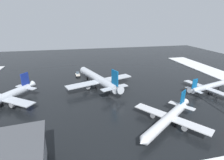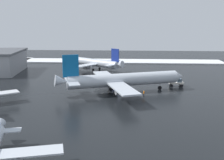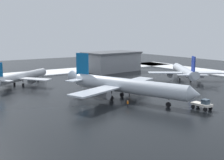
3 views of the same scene
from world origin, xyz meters
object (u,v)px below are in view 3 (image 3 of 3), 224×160
at_px(airplane_distant_tail, 124,85).
at_px(pushback_tug, 203,104).
at_px(airplane_far_rear, 184,71).
at_px(ground_crew_beside_wing, 128,103).
at_px(airplane_foreground_jet, 22,77).
at_px(ground_crew_mid_apron, 129,92).
at_px(cargo_hangar, 112,61).

xyz_separation_m(airplane_distant_tail, pushback_tug, (-9.04, 17.61, -2.55)).
height_order(airplane_far_rear, pushback_tug, airplane_far_rear).
relative_size(pushback_tug, ground_crew_beside_wing, 2.77).
distance_m(airplane_distant_tail, airplane_foreground_jet, 40.09).
height_order(ground_crew_mid_apron, cargo_hangar, cargo_hangar).
xyz_separation_m(airplane_distant_tail, ground_crew_mid_apron, (-4.78, -3.91, -2.86)).
xyz_separation_m(airplane_distant_tail, cargo_hangar, (-29.39, -48.78, 0.61)).
xyz_separation_m(airplane_foreground_jet, ground_crew_mid_apron, (-20.08, 33.13, -1.83)).
bearing_deg(cargo_hangar, ground_crew_beside_wing, 52.64).
bearing_deg(pushback_tug, cargo_hangar, 158.88).
relative_size(pushback_tug, cargo_hangar, 0.18).
bearing_deg(airplane_foreground_jet, ground_crew_beside_wing, -110.79).
xyz_separation_m(airplane_foreground_jet, cargo_hangar, (-44.69, -11.74, 1.64)).
xyz_separation_m(pushback_tug, ground_crew_mid_apron, (4.25, -21.52, -0.31)).
bearing_deg(ground_crew_mid_apron, ground_crew_beside_wing, -103.83).
relative_size(airplane_foreground_jet, ground_crew_beside_wing, 14.36).
bearing_deg(pushback_tug, airplane_far_rear, 132.84).
height_order(pushback_tug, ground_crew_mid_apron, pushback_tug).
relative_size(airplane_far_rear, ground_crew_mid_apron, 16.44).
xyz_separation_m(airplane_far_rear, ground_crew_beside_wing, (41.52, 19.52, -2.24)).
height_order(airplane_distant_tail, ground_crew_beside_wing, airplane_distant_tail).
distance_m(ground_crew_mid_apron, ground_crew_beside_wing, 13.52).
bearing_deg(airplane_distant_tail, ground_crew_mid_apron, 109.58).
bearing_deg(airplane_distant_tail, airplane_far_rear, 89.36).
relative_size(airplane_distant_tail, airplane_foreground_jet, 1.54).
relative_size(airplane_foreground_jet, ground_crew_mid_apron, 14.36).
bearing_deg(airplane_far_rear, airplane_distant_tail, 144.90).
height_order(airplane_distant_tail, pushback_tug, airplane_distant_tail).
height_order(airplane_foreground_jet, cargo_hangar, cargo_hangar).
height_order(airplane_distant_tail, airplane_foreground_jet, airplane_distant_tail).
bearing_deg(cargo_hangar, pushback_tug, 66.61).
distance_m(ground_crew_beside_wing, cargo_hangar, 64.60).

